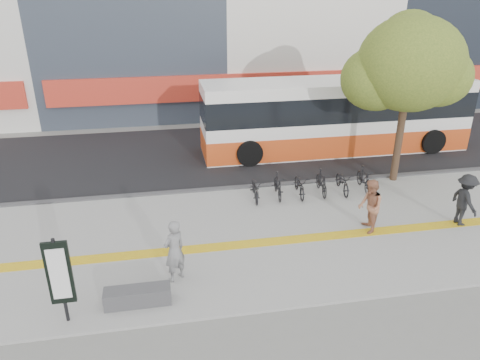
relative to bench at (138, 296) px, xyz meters
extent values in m
plane|color=slate|center=(2.60, 1.20, -0.30)|extent=(120.00, 120.00, 0.00)
cube|color=gray|center=(2.60, 2.70, -0.27)|extent=(40.00, 7.00, 0.08)
cube|color=yellow|center=(2.60, 2.20, -0.22)|extent=(40.00, 0.45, 0.01)
cube|color=black|center=(2.60, 10.20, -0.28)|extent=(40.00, 8.00, 0.06)
cube|color=#373739|center=(2.60, 6.20, -0.23)|extent=(40.00, 0.25, 0.14)
cube|color=red|center=(4.60, 15.25, 1.70)|extent=(19.00, 0.50, 1.40)
cube|color=#373739|center=(0.00, 0.00, 0.00)|extent=(1.60, 0.45, 0.45)
cylinder|color=black|center=(-1.60, -0.30, 0.88)|extent=(0.08, 0.08, 2.20)
cube|color=black|center=(-1.60, -0.30, 1.09)|extent=(0.55, 0.08, 1.60)
cube|color=white|center=(-1.60, -0.35, 1.09)|extent=(0.40, 0.02, 1.30)
cylinder|color=#3E291C|center=(9.80, 5.90, 1.38)|extent=(0.28, 0.28, 3.20)
ellipsoid|color=#465F1F|center=(9.80, 5.90, 4.29)|extent=(3.80, 3.80, 3.42)
ellipsoid|color=#465F1F|center=(8.80, 6.40, 3.69)|extent=(2.60, 2.60, 2.34)
ellipsoid|color=#465F1F|center=(10.70, 5.50, 3.90)|extent=(2.40, 2.40, 2.16)
ellipsoid|color=#465F1F|center=(10.10, 6.70, 5.10)|extent=(2.20, 2.20, 1.98)
cube|color=white|center=(8.73, 9.70, 1.38)|extent=(12.16, 2.53, 3.24)
cube|color=#CB4719|center=(8.73, 9.70, 0.31)|extent=(12.18, 2.55, 1.01)
cube|color=black|center=(8.73, 9.70, 1.93)|extent=(12.18, 2.55, 1.12)
cylinder|color=black|center=(4.47, 8.43, 0.31)|extent=(1.12, 0.35, 1.12)
cylinder|color=black|center=(4.47, 10.97, 0.31)|extent=(1.12, 0.35, 1.12)
cylinder|color=black|center=(12.99, 8.43, 0.31)|extent=(1.12, 0.35, 1.12)
cylinder|color=black|center=(12.99, 10.97, 0.31)|extent=(1.12, 0.35, 1.12)
imported|color=black|center=(4.04, 5.20, 0.17)|extent=(0.67, 1.56, 0.80)
imported|color=black|center=(4.87, 5.20, 0.22)|extent=(0.56, 1.51, 0.89)
imported|color=black|center=(5.70, 5.20, 0.17)|extent=(0.67, 1.56, 0.80)
imported|color=black|center=(6.53, 5.20, 0.22)|extent=(0.56, 1.51, 0.89)
imported|color=black|center=(7.36, 5.20, 0.17)|extent=(0.67, 1.56, 0.80)
imported|color=black|center=(8.19, 5.20, 0.22)|extent=(0.56, 1.51, 0.89)
imported|color=black|center=(0.96, 0.85, 0.64)|extent=(0.76, 0.71, 1.74)
imported|color=#A1674A|center=(7.03, 2.31, 0.64)|extent=(0.77, 0.92, 1.72)
imported|color=black|center=(10.19, 2.18, 0.64)|extent=(0.66, 1.13, 1.73)
camera|label=1|loc=(0.86, -9.18, 7.03)|focal=33.78mm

